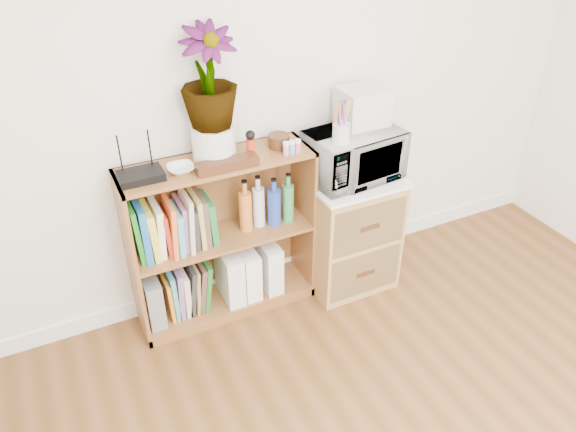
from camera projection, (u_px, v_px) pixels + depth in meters
skirting_board at (272, 268)px, 3.51m from camera, size 4.00×0.02×0.10m
bookshelf at (222, 239)px, 3.04m from camera, size 1.00×0.30×0.95m
wicker_unit at (347, 231)px, 3.33m from camera, size 0.50×0.45×0.70m
microwave at (354, 155)px, 3.04m from camera, size 0.52×0.38×0.27m
pen_cup at (341, 133)px, 2.84m from camera, size 0.09×0.09×0.10m
small_appliance at (363, 106)px, 3.01m from camera, size 0.25×0.21×0.20m
router at (141, 176)px, 2.62m from camera, size 0.21×0.14×0.04m
white_bowl at (181, 169)px, 2.68m from camera, size 0.13×0.13×0.03m
plant_pot at (214, 143)px, 2.75m from camera, size 0.21×0.21×0.18m
potted_plant at (209, 77)px, 2.57m from camera, size 0.27×0.27×0.48m
trinket_box at (227, 164)px, 2.70m from camera, size 0.31×0.08×0.05m
kokeshi_doll at (251, 148)px, 2.79m from camera, size 0.04×0.04×0.10m
wooden_bowl at (279, 141)px, 2.90m from camera, size 0.11×0.11×0.07m
paint_jars at (292, 149)px, 2.84m from camera, size 0.11×0.04×0.06m
file_box at (152, 298)px, 3.03m from camera, size 0.09×0.23×0.29m
magazine_holder_left at (229, 274)px, 3.18m from camera, size 0.10×0.25×0.31m
magazine_holder_mid at (247, 270)px, 3.22m from camera, size 0.09×0.24×0.30m
magazine_holder_right at (268, 264)px, 3.27m from camera, size 0.10×0.24×0.30m
cookbooks at (172, 226)px, 2.86m from camera, size 0.42×0.20×0.31m
liquor_bottles at (272, 200)px, 3.06m from camera, size 0.39×0.07×0.29m
lower_books at (186, 288)px, 3.10m from camera, size 0.26×0.19×0.30m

